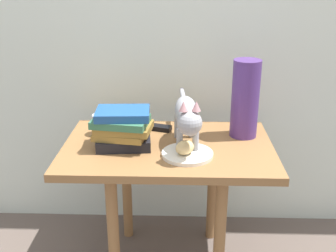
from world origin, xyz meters
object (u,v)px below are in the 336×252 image
(book_stack, at_px, (123,129))
(green_vase, at_px, (245,99))
(plate, at_px, (187,154))
(cat, at_px, (187,115))
(tv_remote, at_px, (154,127))
(side_table, at_px, (168,164))
(bread_roll, at_px, (185,148))
(candle_jar, at_px, (101,126))

(book_stack, xyz_separation_m, green_vase, (0.48, 0.13, 0.08))
(plate, relative_size, cat, 0.40)
(tv_remote, bearing_deg, side_table, -51.24)
(bread_roll, height_order, tv_remote, bread_roll)
(tv_remote, bearing_deg, plate, -44.71)
(bread_roll, bearing_deg, green_vase, 41.92)
(side_table, relative_size, bread_roll, 10.33)
(side_table, bearing_deg, book_stack, -173.24)
(plate, bearing_deg, tv_remote, 118.07)
(plate, relative_size, green_vase, 0.60)
(plate, distance_m, book_stack, 0.27)
(plate, distance_m, cat, 0.15)
(green_vase, bearing_deg, candle_jar, -179.73)
(green_vase, xyz_separation_m, tv_remote, (-0.37, 0.06, -0.15))
(bread_roll, height_order, green_vase, green_vase)
(plate, bearing_deg, bread_roll, -128.44)
(plate, height_order, green_vase, green_vase)
(plate, distance_m, candle_jar, 0.41)
(book_stack, bearing_deg, bread_roll, -20.51)
(tv_remote, bearing_deg, book_stack, -103.19)
(book_stack, bearing_deg, side_table, 6.76)
(bread_roll, xyz_separation_m, candle_jar, (-0.35, 0.22, -0.00))
(plate, xyz_separation_m, cat, (-0.00, 0.08, 0.13))
(bread_roll, relative_size, candle_jar, 0.94)
(side_table, relative_size, green_vase, 2.59)
(green_vase, relative_size, tv_remote, 2.12)
(bread_roll, relative_size, cat, 0.17)
(candle_jar, bearing_deg, tv_remote, 15.46)
(side_table, relative_size, candle_jar, 9.72)
(plate, relative_size, tv_remote, 1.28)
(side_table, relative_size, cat, 1.72)
(green_vase, bearing_deg, bread_roll, -138.08)
(green_vase, xyz_separation_m, candle_jar, (-0.59, -0.00, -0.12))
(green_vase, relative_size, candle_jar, 3.75)
(candle_jar, distance_m, tv_remote, 0.23)
(book_stack, relative_size, green_vase, 0.74)
(cat, bearing_deg, book_stack, 179.60)
(green_vase, distance_m, tv_remote, 0.41)
(plate, bearing_deg, green_vase, 41.43)
(bread_roll, relative_size, green_vase, 0.25)
(cat, bearing_deg, candle_jar, 160.22)
(candle_jar, bearing_deg, side_table, -20.41)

